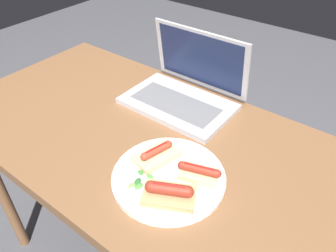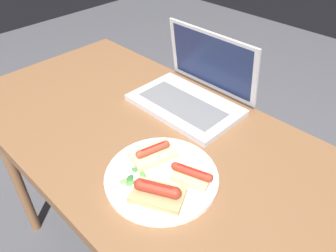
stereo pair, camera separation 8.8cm
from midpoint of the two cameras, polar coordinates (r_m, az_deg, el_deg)
desk at (r=1.02m, az=-2.36°, el=-3.69°), size 1.19×0.65×0.76m
laptop at (r=1.06m, az=6.66°, el=5.79°), size 0.34×0.25×0.22m
plate at (r=0.81m, az=2.01°, el=-8.88°), size 0.28×0.28×0.02m
sausage_toast_left at (r=0.75m, az=1.58°, el=-11.62°), size 0.14×0.12×0.05m
sausage_toast_middle at (r=0.84m, az=0.35°, el=-4.87°), size 0.10×0.13×0.04m
sausage_toast_right at (r=0.79m, az=7.33°, el=-8.59°), size 0.10×0.08×0.04m
salad_pile at (r=0.79m, az=-2.83°, el=-9.27°), size 0.06×0.07×0.01m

